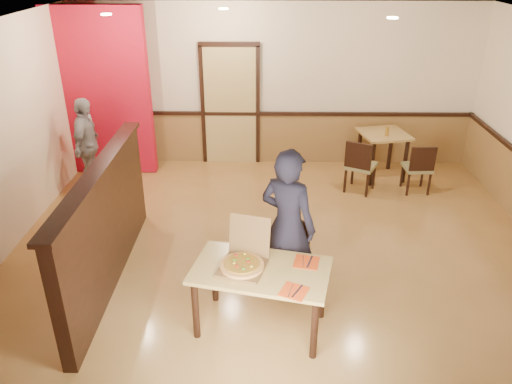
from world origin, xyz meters
TOP-DOWN VIEW (x-y plane):
  - floor at (0.00, 0.00)m, footprint 7.00×7.00m
  - ceiling at (0.00, 0.00)m, footprint 7.00×7.00m
  - wall_back at (0.00, 3.50)m, footprint 7.00×0.00m
  - wainscot_back at (0.00, 3.47)m, footprint 7.00×0.04m
  - chair_rail_back at (0.00, 3.45)m, footprint 7.00×0.06m
  - back_door at (-0.80, 3.46)m, footprint 0.90×0.06m
  - booth_partition at (-2.00, -0.20)m, footprint 0.20×3.10m
  - red_accent_panel at (-2.90, 3.00)m, footprint 1.60×0.20m
  - spot_a at (-2.30, 1.80)m, footprint 0.14×0.14m
  - spot_b at (-0.80, 2.50)m, footprint 0.14×0.14m
  - spot_c at (1.40, 1.50)m, footprint 0.14×0.14m
  - main_table at (-0.23, -1.02)m, footprint 1.49×1.05m
  - diner_chair at (0.10, -0.32)m, footprint 0.52×0.52m
  - side_chair_left at (1.32, 2.20)m, footprint 0.59×0.59m
  - side_chair_right at (2.25, 2.20)m, footprint 0.43×0.43m
  - side_table at (1.80, 2.81)m, footprint 0.88×0.88m
  - diner at (0.06, -0.45)m, footprint 0.77×0.70m
  - passerby at (-3.00, 2.26)m, footprint 0.38×0.90m
  - pizza_box at (-0.40, -0.99)m, footprint 0.55×0.61m
  - pizza at (-0.41, -1.03)m, footprint 0.52×0.52m
  - napkin_near at (0.08, -1.38)m, footprint 0.31×0.31m
  - napkin_far at (0.23, -0.90)m, footprint 0.29×0.29m
  - condiment at (1.81, 2.67)m, footprint 0.06×0.06m

SIDE VIEW (x-z plane):
  - floor at x=0.00m, z-range 0.00..0.00m
  - diner_chair at x=0.10m, z-range 0.04..0.86m
  - wainscot_back at x=0.00m, z-range 0.00..0.90m
  - side_chair_right at x=2.25m, z-range 0.04..0.87m
  - side_chair_left at x=1.32m, z-range 0.04..0.93m
  - main_table at x=-0.23m, z-range 0.25..0.97m
  - side_table at x=1.80m, z-range 0.22..1.02m
  - napkin_near at x=0.08m, z-range 0.72..0.73m
  - napkin_far at x=0.23m, z-range 0.72..0.73m
  - booth_partition at x=-2.00m, z-range 0.01..1.46m
  - passerby at x=-3.00m, z-range 0.00..1.52m
  - pizza at x=-0.41m, z-range 0.75..0.78m
  - pizza_box at x=-0.40m, z-range 0.55..1.01m
  - condiment at x=1.81m, z-range 0.80..0.95m
  - diner at x=0.06m, z-range 0.00..1.77m
  - chair_rail_back at x=0.00m, z-range 0.89..0.95m
  - back_door at x=-0.80m, z-range 0.00..2.10m
  - red_accent_panel at x=-2.90m, z-range 0.01..2.79m
  - wall_back at x=0.00m, z-range -2.10..4.90m
  - spot_a at x=-2.30m, z-range 2.77..2.79m
  - spot_b at x=-0.80m, z-range 2.77..2.79m
  - spot_c at x=1.40m, z-range 2.77..2.79m
  - ceiling at x=0.00m, z-range 2.80..2.80m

